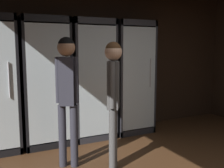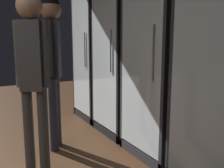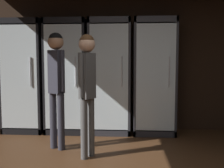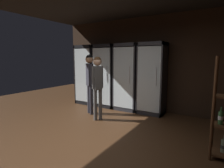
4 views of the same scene
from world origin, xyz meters
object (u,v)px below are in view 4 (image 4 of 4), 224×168
object	(u,v)px
cooler_center	(128,78)
shopper_near	(90,77)
cooler_left	(107,76)
shopper_far	(98,79)
cooler_far_left	(88,75)
cooler_right	(152,79)

from	to	relation	value
cooler_center	shopper_near	size ratio (longest dim) A/B	1.20
cooler_left	shopper_far	size ratio (longest dim) A/B	1.24
cooler_far_left	cooler_center	xyz separation A→B (m)	(1.55, -0.00, -0.00)
cooler_far_left	cooler_right	xyz separation A→B (m)	(2.33, -0.00, -0.01)
cooler_left	cooler_center	size ratio (longest dim) A/B	1.00
cooler_center	cooler_right	world-z (taller)	same
shopper_far	cooler_left	bearing A→B (deg)	113.73
cooler_far_left	cooler_right	world-z (taller)	same
cooler_far_left	cooler_right	size ratio (longest dim) A/B	1.00
cooler_right	shopper_far	world-z (taller)	cooler_right
cooler_right	shopper_near	distance (m)	1.78
cooler_far_left	shopper_far	size ratio (longest dim) A/B	1.24
cooler_far_left	cooler_right	distance (m)	2.33
cooler_far_left	cooler_left	distance (m)	0.77
shopper_near	cooler_far_left	bearing A→B (deg)	130.69
cooler_right	cooler_center	bearing A→B (deg)	179.90
cooler_left	cooler_right	bearing A→B (deg)	-0.03
cooler_far_left	cooler_right	bearing A→B (deg)	-0.04
cooler_center	shopper_far	world-z (taller)	cooler_center
cooler_far_left	cooler_center	bearing A→B (deg)	-0.01
cooler_center	cooler_right	distance (m)	0.78
cooler_center	shopper_near	xyz separation A→B (m)	(-0.70, -0.99, 0.08)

